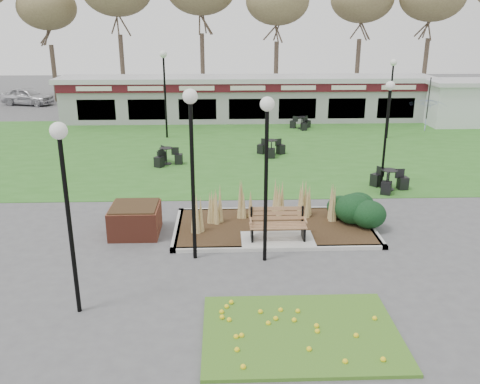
{
  "coord_description": "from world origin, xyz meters",
  "views": [
    {
      "loc": [
        -1.64,
        -13.89,
        6.42
      ],
      "look_at": [
        -1.07,
        2.0,
        1.01
      ],
      "focal_mm": 38.0,
      "sensor_mm": 36.0,
      "label": 1
    }
  ],
  "objects_px": {
    "food_pavilion": "(247,98)",
    "lamp_post_far_right": "(392,81)",
    "lamp_post_mid_left": "(191,138)",
    "bistro_set_c": "(388,183)",
    "service_hut": "(460,102)",
    "bistro_set_d": "(301,125)",
    "brick_planter": "(135,219)",
    "lamp_post_near_left": "(64,178)",
    "lamp_post_mid_right": "(388,112)",
    "car_silver": "(27,96)",
    "bistro_set_b": "(271,150)",
    "car_black": "(112,107)",
    "bistro_set_a": "(167,159)",
    "park_bench": "(278,223)",
    "lamp_post_near_right": "(267,144)",
    "patio_umbrella": "(427,115)",
    "lamp_post_far_left": "(164,75)"
  },
  "relations": [
    {
      "from": "lamp_post_far_right",
      "to": "bistro_set_b",
      "type": "bearing_deg",
      "value": -152.6
    },
    {
      "from": "lamp_post_near_left",
      "to": "patio_umbrella",
      "type": "height_order",
      "value": "lamp_post_near_left"
    },
    {
      "from": "lamp_post_near_right",
      "to": "lamp_post_mid_left",
      "type": "height_order",
      "value": "lamp_post_mid_left"
    },
    {
      "from": "lamp_post_near_right",
      "to": "lamp_post_mid_right",
      "type": "relative_size",
      "value": 1.08
    },
    {
      "from": "brick_planter",
      "to": "patio_umbrella",
      "type": "xyz_separation_m",
      "value": [
        13.81,
        12.0,
        1.06
      ]
    },
    {
      "from": "bistro_set_b",
      "to": "bistro_set_c",
      "type": "height_order",
      "value": "bistro_set_c"
    },
    {
      "from": "bistro_set_a",
      "to": "park_bench",
      "type": "bearing_deg",
      "value": -64.35
    },
    {
      "from": "brick_planter",
      "to": "lamp_post_near_left",
      "type": "distance_m",
      "value": 5.31
    },
    {
      "from": "service_hut",
      "to": "patio_umbrella",
      "type": "relative_size",
      "value": 1.82
    },
    {
      "from": "service_hut",
      "to": "bistro_set_d",
      "type": "distance_m",
      "value": 10.36
    },
    {
      "from": "food_pavilion",
      "to": "lamp_post_far_right",
      "type": "bearing_deg",
      "value": -36.75
    },
    {
      "from": "food_pavilion",
      "to": "car_black",
      "type": "height_order",
      "value": "food_pavilion"
    },
    {
      "from": "lamp_post_mid_right",
      "to": "bistro_set_b",
      "type": "height_order",
      "value": "lamp_post_mid_right"
    },
    {
      "from": "lamp_post_far_left",
      "to": "bistro_set_a",
      "type": "relative_size",
      "value": 3.31
    },
    {
      "from": "service_hut",
      "to": "lamp_post_far_left",
      "type": "xyz_separation_m",
      "value": [
        -18.3,
        -3.21,
        2.08
      ]
    },
    {
      "from": "bistro_set_b",
      "to": "car_black",
      "type": "height_order",
      "value": "car_black"
    },
    {
      "from": "lamp_post_near_left",
      "to": "lamp_post_near_right",
      "type": "bearing_deg",
      "value": 28.82
    },
    {
      "from": "brick_planter",
      "to": "lamp_post_near_left",
      "type": "height_order",
      "value": "lamp_post_near_left"
    },
    {
      "from": "patio_umbrella",
      "to": "bistro_set_a",
      "type": "bearing_deg",
      "value": -164.07
    },
    {
      "from": "lamp_post_mid_left",
      "to": "lamp_post_far_left",
      "type": "distance_m",
      "value": 15.77
    },
    {
      "from": "brick_planter",
      "to": "bistro_set_d",
      "type": "relative_size",
      "value": 1.11
    },
    {
      "from": "lamp_post_mid_left",
      "to": "bistro_set_d",
      "type": "distance_m",
      "value": 18.96
    },
    {
      "from": "service_hut",
      "to": "lamp_post_near_right",
      "type": "relative_size",
      "value": 0.96
    },
    {
      "from": "bistro_set_a",
      "to": "car_silver",
      "type": "relative_size",
      "value": 0.36
    },
    {
      "from": "bistro_set_b",
      "to": "car_silver",
      "type": "relative_size",
      "value": 0.35
    },
    {
      "from": "lamp_post_mid_left",
      "to": "bistro_set_c",
      "type": "height_order",
      "value": "lamp_post_mid_left"
    },
    {
      "from": "bistro_set_c",
      "to": "lamp_post_far_left",
      "type": "bearing_deg",
      "value": 134.79
    },
    {
      "from": "lamp_post_near_right",
      "to": "lamp_post_far_left",
      "type": "height_order",
      "value": "lamp_post_far_left"
    },
    {
      "from": "car_black",
      "to": "park_bench",
      "type": "bearing_deg",
      "value": -132.57
    },
    {
      "from": "food_pavilion",
      "to": "lamp_post_far_left",
      "type": "bearing_deg",
      "value": -132.89
    },
    {
      "from": "lamp_post_near_right",
      "to": "car_black",
      "type": "height_order",
      "value": "lamp_post_near_right"
    },
    {
      "from": "car_silver",
      "to": "lamp_post_near_left",
      "type": "bearing_deg",
      "value": -142.49
    },
    {
      "from": "lamp_post_mid_right",
      "to": "bistro_set_c",
      "type": "height_order",
      "value": "lamp_post_mid_right"
    },
    {
      "from": "lamp_post_far_left",
      "to": "bistro_set_d",
      "type": "distance_m",
      "value": 8.97
    },
    {
      "from": "bistro_set_b",
      "to": "bistro_set_d",
      "type": "xyz_separation_m",
      "value": [
        2.47,
        6.41,
        -0.01
      ]
    },
    {
      "from": "lamp_post_mid_left",
      "to": "lamp_post_mid_right",
      "type": "distance_m",
      "value": 9.37
    },
    {
      "from": "car_silver",
      "to": "bistro_set_a",
      "type": "bearing_deg",
      "value": -128.5
    },
    {
      "from": "lamp_post_near_left",
      "to": "lamp_post_far_left",
      "type": "relative_size",
      "value": 0.92
    },
    {
      "from": "bistro_set_b",
      "to": "bistro_set_c",
      "type": "distance_m",
      "value": 6.95
    },
    {
      "from": "brick_planter",
      "to": "lamp_post_far_right",
      "type": "bearing_deg",
      "value": 47.38
    },
    {
      "from": "lamp_post_far_right",
      "to": "car_black",
      "type": "bearing_deg",
      "value": 157.99
    },
    {
      "from": "service_hut",
      "to": "lamp_post_mid_right",
      "type": "distance_m",
      "value": 15.59
    },
    {
      "from": "lamp_post_mid_right",
      "to": "bistro_set_c",
      "type": "bearing_deg",
      "value": -48.34
    },
    {
      "from": "park_bench",
      "to": "car_silver",
      "type": "height_order",
      "value": "car_silver"
    },
    {
      "from": "lamp_post_near_left",
      "to": "bistro_set_b",
      "type": "bearing_deg",
      "value": 67.67
    },
    {
      "from": "food_pavilion",
      "to": "car_silver",
      "type": "relative_size",
      "value": 6.04
    },
    {
      "from": "brick_planter",
      "to": "lamp_post_mid_right",
      "type": "xyz_separation_m",
      "value": [
        9.1,
        4.24,
        2.61
      ]
    },
    {
      "from": "bistro_set_a",
      "to": "bistro_set_d",
      "type": "distance_m",
      "value": 10.9
    },
    {
      "from": "bistro_set_b",
      "to": "patio_umbrella",
      "type": "bearing_deg",
      "value": 15.63
    },
    {
      "from": "park_bench",
      "to": "car_black",
      "type": "xyz_separation_m",
      "value": [
        -9.12,
        20.75,
        0.17
      ]
    }
  ]
}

